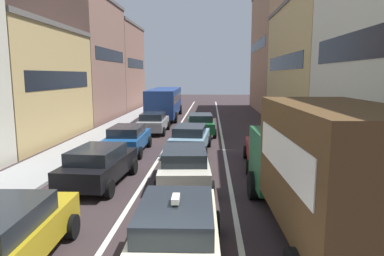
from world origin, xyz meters
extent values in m
cube|color=#979797|center=(-6.70, 20.00, 0.07)|extent=(2.60, 64.00, 0.14)
cube|color=silver|center=(-1.70, 20.00, 0.01)|extent=(0.16, 60.00, 0.01)
cube|color=silver|center=(1.70, 20.00, 0.01)|extent=(0.16, 60.00, 0.01)
cube|color=tan|center=(-12.00, 16.50, 3.55)|extent=(7.00, 10.90, 7.11)
cube|color=black|center=(-8.48, 16.50, 3.91)|extent=(0.02, 8.80, 1.10)
cube|color=#66605B|center=(-12.00, 16.50, 7.26)|extent=(7.20, 10.90, 0.30)
cube|color=#936B5B|center=(-12.00, 27.50, 5.50)|extent=(7.00, 10.90, 10.99)
cube|color=black|center=(-8.48, 27.50, 6.05)|extent=(0.02, 8.80, 1.10)
cube|color=#936B5B|center=(-12.00, 38.50, 5.11)|extent=(7.00, 10.90, 10.23)
cube|color=black|center=(-8.48, 38.50, 5.63)|extent=(0.02, 8.80, 1.10)
cube|color=#66605B|center=(-12.00, 38.50, 10.38)|extent=(7.20, 10.90, 0.30)
cube|color=#9E7556|center=(9.90, 36.67, 6.99)|extent=(7.00, 14.57, 13.98)
cube|color=black|center=(6.38, 36.67, 7.69)|extent=(0.02, 11.73, 1.10)
cube|color=tan|center=(9.90, 22.00, 4.68)|extent=(7.00, 14.57, 9.37)
cube|color=black|center=(6.38, 22.00, 5.15)|extent=(0.02, 11.73, 1.10)
cube|color=#66605B|center=(9.90, 22.00, 9.52)|extent=(7.20, 14.57, 0.30)
cube|color=black|center=(6.39, 7.33, 5.31)|extent=(0.02, 11.73, 1.10)
cube|color=#1E5933|center=(3.60, 6.50, 1.43)|extent=(2.48, 2.48, 1.90)
cube|color=black|center=(3.56, 7.71, 1.81)|extent=(2.02, 0.10, 0.70)
cube|color=#51381E|center=(3.73, 2.74, 2.18)|extent=(2.59, 5.52, 2.80)
cube|color=white|center=(2.52, 2.70, 2.46)|extent=(0.18, 4.48, 0.90)
cylinder|color=black|center=(2.40, 6.54, 0.48)|extent=(0.33, 0.97, 0.96)
cylinder|color=black|center=(4.80, 6.62, 0.48)|extent=(0.33, 0.97, 0.96)
cube|color=beige|center=(0.19, 2.30, 0.67)|extent=(1.91, 4.35, 0.70)
cube|color=#1E2328|center=(0.20, 2.10, 1.23)|extent=(1.65, 2.45, 0.52)
cube|color=#F2EACC|center=(0.20, 2.10, 1.60)|extent=(0.17, 0.44, 0.12)
cylinder|color=black|center=(-0.77, 3.73, 0.32)|extent=(0.24, 0.65, 0.64)
cylinder|color=black|center=(1.07, 3.78, 0.32)|extent=(0.24, 0.65, 0.64)
cube|color=#B29319|center=(-3.51, 1.84, 0.67)|extent=(1.96, 4.37, 0.70)
cylinder|color=black|center=(-4.48, 3.27, 0.32)|extent=(0.24, 0.65, 0.64)
cylinder|color=black|center=(-2.65, 3.34, 0.32)|extent=(0.24, 0.65, 0.64)
cube|color=beige|center=(-0.06, 7.86, 0.67)|extent=(2.09, 4.41, 0.70)
cube|color=#1E2328|center=(-0.04, 7.66, 1.23)|extent=(1.74, 2.51, 0.52)
cylinder|color=black|center=(-1.07, 9.25, 0.32)|extent=(0.26, 0.65, 0.64)
cylinder|color=black|center=(0.76, 9.38, 0.32)|extent=(0.26, 0.65, 0.64)
cylinder|color=black|center=(-0.87, 6.34, 0.32)|extent=(0.26, 0.65, 0.64)
cylinder|color=black|center=(0.96, 6.46, 0.32)|extent=(0.26, 0.65, 0.64)
cube|color=black|center=(-3.38, 7.85, 0.67)|extent=(2.08, 4.41, 0.70)
cube|color=#1E2328|center=(-3.39, 7.65, 1.23)|extent=(1.74, 2.51, 0.52)
cylinder|color=black|center=(-4.20, 9.37, 0.32)|extent=(0.26, 0.65, 0.64)
cylinder|color=black|center=(-2.36, 9.25, 0.32)|extent=(0.26, 0.65, 0.64)
cylinder|color=black|center=(-4.39, 6.45, 0.32)|extent=(0.26, 0.65, 0.64)
cylinder|color=black|center=(-2.56, 6.33, 0.32)|extent=(0.26, 0.65, 0.64)
cube|color=#759EB7|center=(-0.18, 13.71, 0.67)|extent=(2.08, 4.41, 0.70)
cube|color=#1E2328|center=(-0.19, 13.51, 1.23)|extent=(1.74, 2.51, 0.52)
cylinder|color=black|center=(-1.00, 15.23, 0.32)|extent=(0.26, 0.65, 0.64)
cylinder|color=black|center=(0.84, 15.10, 0.32)|extent=(0.26, 0.65, 0.64)
cylinder|color=black|center=(-1.19, 12.31, 0.32)|extent=(0.26, 0.65, 0.64)
cylinder|color=black|center=(0.64, 12.18, 0.32)|extent=(0.26, 0.65, 0.64)
cube|color=#194C8C|center=(-3.59, 13.36, 0.67)|extent=(1.85, 4.32, 0.70)
cube|color=#1E2328|center=(-3.59, 13.16, 1.23)|extent=(1.61, 2.43, 0.52)
cylinder|color=black|center=(-4.53, 14.81, 0.32)|extent=(0.23, 0.64, 0.64)
cylinder|color=black|center=(-2.69, 14.83, 0.32)|extent=(0.23, 0.64, 0.64)
cylinder|color=black|center=(-4.50, 11.89, 0.32)|extent=(0.23, 0.64, 0.64)
cylinder|color=black|center=(-2.66, 11.91, 0.32)|extent=(0.23, 0.64, 0.64)
cube|color=#19592D|center=(0.20, 19.32, 0.67)|extent=(2.06, 4.40, 0.70)
cube|color=#1E2328|center=(0.21, 19.13, 1.23)|extent=(1.73, 2.50, 0.52)
cylinder|color=black|center=(-0.81, 20.73, 0.32)|extent=(0.26, 0.65, 0.64)
cylinder|color=black|center=(1.03, 20.84, 0.32)|extent=(0.26, 0.65, 0.64)
cylinder|color=black|center=(-0.63, 17.81, 0.32)|extent=(0.26, 0.65, 0.64)
cylinder|color=black|center=(1.21, 17.92, 0.32)|extent=(0.26, 0.65, 0.64)
cube|color=gray|center=(-3.28, 19.91, 0.67)|extent=(1.83, 4.31, 0.70)
cube|color=#1E2328|center=(-3.28, 19.71, 1.23)|extent=(1.60, 2.42, 0.52)
cylinder|color=black|center=(-4.21, 21.37, 0.32)|extent=(0.23, 0.64, 0.64)
cylinder|color=black|center=(-2.37, 21.38, 0.32)|extent=(0.23, 0.64, 0.64)
cylinder|color=black|center=(-4.19, 18.44, 0.32)|extent=(0.23, 0.64, 0.64)
cylinder|color=black|center=(-2.35, 18.46, 0.32)|extent=(0.23, 0.64, 0.64)
cube|color=#A51E1E|center=(3.56, 10.86, 0.67)|extent=(2.03, 4.39, 0.70)
cube|color=#1E2328|center=(3.55, 10.66, 1.23)|extent=(1.71, 2.49, 0.52)
cylinder|color=black|center=(2.73, 12.37, 0.32)|extent=(0.25, 0.65, 0.64)
cylinder|color=black|center=(4.56, 12.27, 0.32)|extent=(0.25, 0.65, 0.64)
cylinder|color=black|center=(2.57, 9.45, 0.32)|extent=(0.25, 0.65, 0.64)
cylinder|color=black|center=(4.40, 9.35, 0.32)|extent=(0.25, 0.65, 0.64)
cube|color=navy|center=(-3.53, 28.26, 1.70)|extent=(2.79, 10.56, 2.40)
cube|color=black|center=(-3.53, 28.26, 2.06)|extent=(2.80, 9.94, 0.70)
cylinder|color=black|center=(-4.88, 32.01, 0.50)|extent=(0.33, 1.01, 1.00)
cylinder|color=black|center=(-2.39, 32.08, 0.50)|extent=(0.33, 1.01, 1.00)
cylinder|color=black|center=(-4.70, 25.08, 0.50)|extent=(0.33, 1.01, 1.00)
cylinder|color=black|center=(-2.20, 25.15, 0.50)|extent=(0.33, 1.01, 1.00)
camera|label=1|loc=(0.93, -4.87, 4.22)|focal=32.07mm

